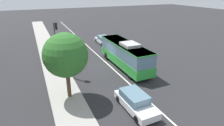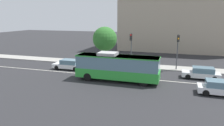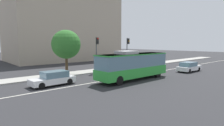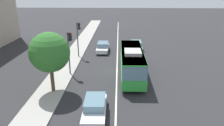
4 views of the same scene
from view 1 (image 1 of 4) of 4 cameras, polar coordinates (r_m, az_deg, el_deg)
The scene contains 10 objects.
ground_plane at distance 24.64m, azimuth -1.40°, elevation -0.33°, with size 160.00×160.00×0.00m, color #28282B.
sidewalk_kerb at distance 23.11m, azimuth -16.93°, elevation -2.74°, with size 80.00×2.92×0.14m, color #9E9B93.
lane_centre_line at distance 24.64m, azimuth -1.40°, elevation -0.32°, with size 76.00×0.16×0.01m, color silver.
transit_bus at distance 23.30m, azimuth 4.07°, elevation 3.03°, with size 10.01×2.53×3.46m.
sedan_white at distance 31.12m, azimuth -11.36°, elevation 5.48°, with size 4.52×1.86×1.46m.
sedan_white_ahead at distance 15.64m, azimuth 7.24°, elevation -11.81°, with size 4.54×1.91×1.46m.
sedan_white_behind at distance 33.85m, azimuth -2.76°, elevation 7.22°, with size 4.52×1.86×1.46m.
traffic_light_near_corner at distance 26.98m, azimuth -17.13°, elevation 8.63°, with size 0.34×0.62×5.20m.
traffic_light_mid_block at distance 20.59m, azimuth -14.02°, elevation 4.96°, with size 0.33×0.62×5.20m.
street_tree_kerbside_left at distance 16.05m, azimuth -14.27°, elevation 2.33°, with size 3.87×3.87×6.11m.
Camera 1 is at (-21.04, 8.72, 9.41)m, focal length 29.28 mm.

